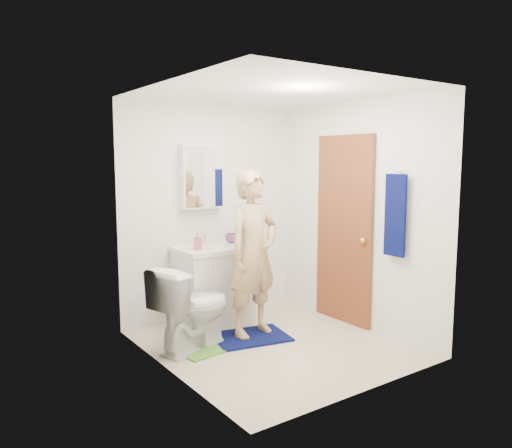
{
  "coord_description": "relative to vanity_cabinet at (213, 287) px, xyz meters",
  "views": [
    {
      "loc": [
        -2.83,
        -3.72,
        1.77
      ],
      "look_at": [
        -0.04,
        0.25,
        1.16
      ],
      "focal_mm": 35.0,
      "sensor_mm": 36.0,
      "label": 1
    }
  ],
  "objects": [
    {
      "name": "floor",
      "position": [
        0.15,
        -0.91,
        -0.41
      ],
      "size": [
        2.2,
        2.4,
        0.02
      ],
      "primitive_type": "cube",
      "color": "beige",
      "rests_on": "ground"
    },
    {
      "name": "ceiling",
      "position": [
        0.15,
        -0.91,
        2.01
      ],
      "size": [
        2.2,
        2.4,
        0.02
      ],
      "primitive_type": "cube",
      "color": "white",
      "rests_on": "ground"
    },
    {
      "name": "wall_back",
      "position": [
        0.15,
        0.3,
        0.8
      ],
      "size": [
        2.2,
        0.02,
        2.4
      ],
      "primitive_type": "cube",
      "color": "white",
      "rests_on": "ground"
    },
    {
      "name": "wall_front",
      "position": [
        0.15,
        -2.12,
        0.8
      ],
      "size": [
        2.2,
        0.02,
        2.4
      ],
      "primitive_type": "cube",
      "color": "white",
      "rests_on": "ground"
    },
    {
      "name": "wall_left",
      "position": [
        -0.96,
        -0.91,
        0.8
      ],
      "size": [
        0.02,
        2.4,
        2.4
      ],
      "primitive_type": "cube",
      "color": "white",
      "rests_on": "ground"
    },
    {
      "name": "wall_right",
      "position": [
        1.26,
        -0.91,
        0.8
      ],
      "size": [
        0.02,
        2.4,
        2.4
      ],
      "primitive_type": "cube",
      "color": "white",
      "rests_on": "ground"
    },
    {
      "name": "vanity_cabinet",
      "position": [
        0.0,
        0.0,
        0.0
      ],
      "size": [
        0.75,
        0.55,
        0.8
      ],
      "primitive_type": "cube",
      "color": "white",
      "rests_on": "floor"
    },
    {
      "name": "countertop",
      "position": [
        0.0,
        0.0,
        0.43
      ],
      "size": [
        0.79,
        0.59,
        0.05
      ],
      "primitive_type": "cube",
      "color": "white",
      "rests_on": "vanity_cabinet"
    },
    {
      "name": "sink_basin",
      "position": [
        0.0,
        0.0,
        0.44
      ],
      "size": [
        0.4,
        0.4,
        0.03
      ],
      "primitive_type": "cylinder",
      "color": "white",
      "rests_on": "countertop"
    },
    {
      "name": "faucet",
      "position": [
        0.0,
        0.18,
        0.51
      ],
      "size": [
        0.03,
        0.03,
        0.12
      ],
      "primitive_type": "cylinder",
      "color": "silver",
      "rests_on": "countertop"
    },
    {
      "name": "medicine_cabinet",
      "position": [
        0.0,
        0.22,
        1.2
      ],
      "size": [
        0.5,
        0.12,
        0.7
      ],
      "primitive_type": "cube",
      "color": "white",
      "rests_on": "wall_back"
    },
    {
      "name": "mirror_panel",
      "position": [
        0.0,
        0.16,
        1.2
      ],
      "size": [
        0.46,
        0.01,
        0.66
      ],
      "primitive_type": "cube",
      "color": "white",
      "rests_on": "wall_back"
    },
    {
      "name": "door",
      "position": [
        1.22,
        -0.76,
        0.62
      ],
      "size": [
        0.05,
        0.8,
        2.05
      ],
      "primitive_type": "cube",
      "color": "brown",
      "rests_on": "ground"
    },
    {
      "name": "door_knob",
      "position": [
        1.18,
        -1.08,
        0.55
      ],
      "size": [
        0.07,
        0.07,
        0.07
      ],
      "primitive_type": "sphere",
      "color": "gold",
      "rests_on": "door"
    },
    {
      "name": "towel",
      "position": [
        1.18,
        -1.48,
        0.85
      ],
      "size": [
        0.03,
        0.24,
        0.8
      ],
      "primitive_type": "cube",
      "color": "#070E49",
      "rests_on": "wall_right"
    },
    {
      "name": "towel_hook",
      "position": [
        1.22,
        -1.48,
        1.27
      ],
      "size": [
        0.06,
        0.02,
        0.02
      ],
      "primitive_type": "cylinder",
      "rotation": [
        0.0,
        1.57,
        0.0
      ],
      "color": "silver",
      "rests_on": "wall_right"
    },
    {
      "name": "toilet",
      "position": [
        -0.55,
        -0.57,
        0.01
      ],
      "size": [
        0.89,
        0.66,
        0.81
      ],
      "primitive_type": "imported",
      "rotation": [
        0.0,
        0.0,
        1.86
      ],
      "color": "white",
      "rests_on": "floor"
    },
    {
      "name": "bath_mat",
      "position": [
        0.05,
        -0.64,
        -0.39
      ],
      "size": [
        0.84,
        0.67,
        0.02
      ],
      "primitive_type": "cube",
      "rotation": [
        0.0,
        0.0,
        -0.2
      ],
      "color": "#070E49",
      "rests_on": "floor"
    },
    {
      "name": "green_rug",
      "position": [
        -0.51,
        -0.67,
        -0.39
      ],
      "size": [
        0.48,
        0.42,
        0.02
      ],
      "primitive_type": "cube",
      "rotation": [
        0.0,
        0.0,
        0.14
      ],
      "color": "#5EA135",
      "rests_on": "floor"
    },
    {
      "name": "soap_dispenser",
      "position": [
        -0.22,
        -0.06,
        0.54
      ],
      "size": [
        0.1,
        0.11,
        0.18
      ],
      "primitive_type": "imported",
      "rotation": [
        0.0,
        0.0,
        -0.35
      ],
      "color": "#B3535A",
      "rests_on": "countertop"
    },
    {
      "name": "toothbrush_cup",
      "position": [
        0.3,
        0.1,
        0.5
      ],
      "size": [
        0.15,
        0.15,
        0.11
      ],
      "primitive_type": "imported",
      "rotation": [
        0.0,
        0.0,
        -0.16
      ],
      "color": "#713B83",
      "rests_on": "countertop"
    },
    {
      "name": "man",
      "position": [
        0.12,
        -0.6,
        0.45
      ],
      "size": [
        0.66,
        0.49,
        1.66
      ],
      "primitive_type": "imported",
      "rotation": [
        0.0,
        0.0,
        0.15
      ],
      "color": "tan",
      "rests_on": "bath_mat"
    }
  ]
}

